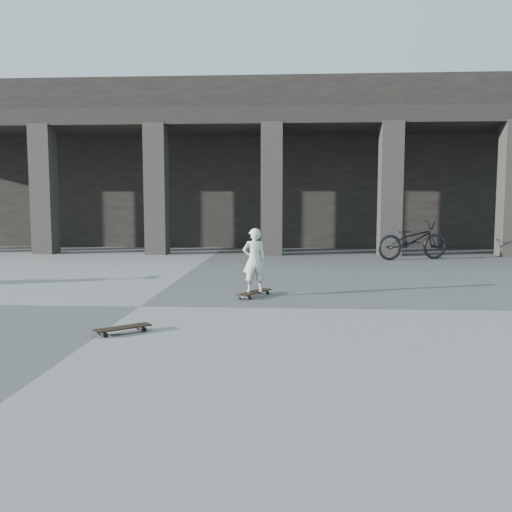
# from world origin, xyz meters

# --- Properties ---
(ground) EXTENTS (90.00, 90.00, 0.00)m
(ground) POSITION_xyz_m (0.00, 0.00, 0.00)
(ground) COLOR #51514E
(ground) RESTS_ON ground
(colonnade) EXTENTS (28.00, 8.82, 6.00)m
(colonnade) POSITION_xyz_m (-0.00, 13.77, 3.03)
(colonnade) COLOR black
(colonnade) RESTS_ON ground
(longboard) EXTENTS (0.58, 0.85, 0.09)m
(longboard) POSITION_xyz_m (1.72, 1.00, 0.07)
(longboard) COLOR black
(longboard) RESTS_ON ground
(skateboard_spare) EXTENTS (0.66, 0.59, 0.08)m
(skateboard_spare) POSITION_xyz_m (0.27, -1.72, 0.06)
(skateboard_spare) COLOR black
(skateboard_spare) RESTS_ON ground
(child) EXTENTS (0.45, 0.35, 1.09)m
(child) POSITION_xyz_m (1.72, 1.00, 0.63)
(child) COLOR silver
(child) RESTS_ON longboard
(bicycle) EXTENTS (2.24, 1.33, 1.11)m
(bicycle) POSITION_xyz_m (5.79, 7.30, 0.55)
(bicycle) COLOR black
(bicycle) RESTS_ON ground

